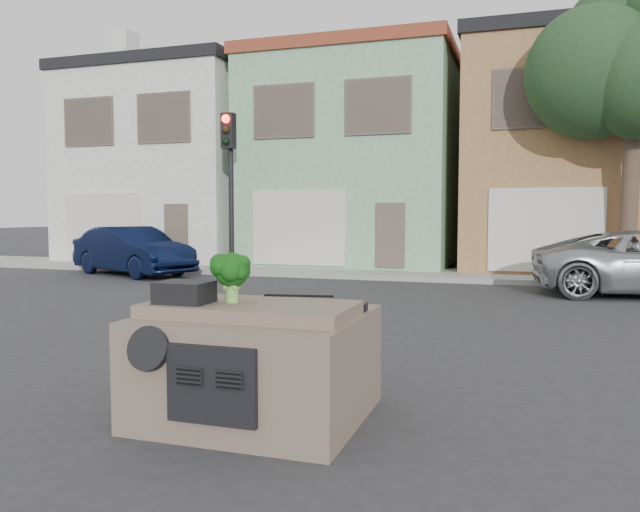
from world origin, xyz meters
The scene contains 12 objects.
ground_plane centered at (0.00, 0.00, 0.00)m, with size 120.00×120.00×0.00m, color #303033.
sidewalk centered at (0.00, 10.50, 0.07)m, with size 40.00×3.00×0.15m, color gray.
townhouse_white centered at (-11.00, 14.50, 3.77)m, with size 7.20×8.20×7.55m, color silver.
townhouse_mint centered at (-3.50, 14.50, 3.77)m, with size 7.20×8.20×7.55m, color #81B588.
townhouse_tan centered at (4.00, 14.50, 3.77)m, with size 7.20×8.20×7.55m, color #9E7044.
navy_sedan centered at (-9.18, 8.15, 0.00)m, with size 1.60×4.58×1.51m, color black.
traffic_signal centered at (-6.50, 9.50, 2.55)m, with size 0.40×0.40×5.10m, color black.
tree_near centered at (5.00, 9.80, 4.25)m, with size 4.40×4.00×8.50m, color #224020.
car_dashboard centered at (0.00, -3.00, 0.56)m, with size 2.00×1.80×1.12m, color #6D5B4D.
instrument_hump centered at (-0.58, -3.35, 1.22)m, with size 0.48×0.38×0.20m, color black.
wiper_arm centered at (0.28, -2.62, 1.13)m, with size 0.70×0.03×0.02m, color black.
broccoli centered at (-0.18, -3.18, 1.36)m, with size 0.39×0.39×0.48m, color #0D390C.
Camera 1 is at (2.40, -8.39, 1.96)m, focal length 35.00 mm.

